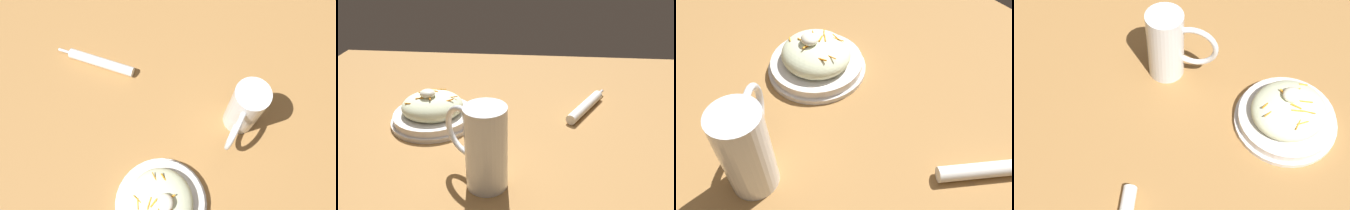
# 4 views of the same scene
# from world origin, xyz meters

# --- Properties ---
(ground_plane) EXTENTS (1.43, 1.43, 0.00)m
(ground_plane) POSITION_xyz_m (0.00, 0.00, 0.00)
(ground_plane) COLOR #9E703D
(salad_plate) EXTENTS (0.22, 0.22, 0.10)m
(salad_plate) POSITION_xyz_m (0.19, -0.15, 0.03)
(salad_plate) COLOR silver
(salad_plate) RESTS_ON ground_plane
(beer_mug) EXTENTS (0.14, 0.12, 0.17)m
(beer_mug) POSITION_xyz_m (0.02, 0.08, 0.08)
(beer_mug) COLOR white
(beer_mug) RESTS_ON ground_plane
(napkin_roll) EXTENTS (0.12, 0.20, 0.03)m
(napkin_roll) POSITION_xyz_m (-0.21, -0.25, 0.01)
(napkin_roll) COLOR white
(napkin_roll) RESTS_ON ground_plane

